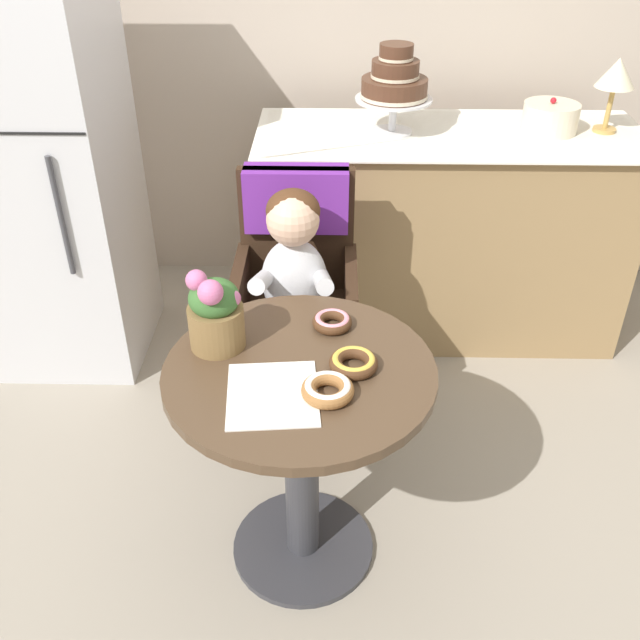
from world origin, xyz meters
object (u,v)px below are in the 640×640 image
Objects in this scene: wicker_chair at (296,264)px; donut_side at (328,389)px; cafe_table at (301,428)px; seated_child at (294,277)px; donut_front at (332,321)px; refrigerator at (37,161)px; round_layer_cake at (550,118)px; flower_vase at (215,311)px; table_lamp at (616,76)px; tiered_cake_stand at (395,83)px; donut_mid at (354,363)px.

donut_side is (0.12, -0.81, 0.10)m from wicker_chair.
seated_child is (-0.04, 0.54, 0.17)m from cafe_table.
wicker_chair is 0.16m from seated_child.
donut_front is 0.07× the size of refrigerator.
seated_child is 3.33× the size of round_layer_cake.
seated_child reaches higher than donut_front.
refrigerator is (-1.12, 1.21, 0.11)m from donut_side.
donut_side is at bearing -56.51° from cafe_table.
refrigerator is at bearing 133.67° from cafe_table.
flower_vase is 0.82× the size of table_lamp.
tiered_cake_stand is (0.36, 0.76, 0.42)m from seated_child.
wicker_chair is 7.24× the size of donut_side.
donut_front is 1.19m from tiered_cake_stand.
tiered_cake_stand is (0.31, 1.30, 0.59)m from cafe_table.
cafe_table is 5.46× the size of donut_side.
donut_side is at bearing -91.70° from donut_front.
table_lamp is 2.24m from refrigerator.
donut_mid is at bearing -15.50° from flower_vase.
seated_child reaches higher than wicker_chair.
refrigerator reaches higher than wicker_chair.
donut_side is (0.12, -0.65, 0.06)m from seated_child.
refrigerator is at bearing 132.84° from donut_side.
refrigerator reaches higher than flower_vase.
cafe_table is 0.71m from wicker_chair.
donut_side is (-0.07, -0.11, 0.00)m from donut_mid.
table_lamp is at bearing 41.73° from flower_vase.
flower_vase is at bearing -111.27° from wicker_chair.
round_layer_cake is at bearing 28.67° from wicker_chair.
round_layer_cake reaches higher than donut_mid.
donut_front is 1.46m from refrigerator.
tiered_cake_stand reaches higher than donut_side.
seated_child is 6.47× the size of donut_front.
flower_vase is at bearing 164.50° from donut_mid.
wicker_chair is 0.65m from flower_vase.
refrigerator reaches higher than seated_child.
seated_child is at bearing 94.74° from cafe_table.
seated_child is 5.69× the size of donut_mid.
donut_front is at bearing 106.16° from donut_mid.
round_layer_cake reaches higher than seated_child.
donut_front is 1.44m from round_layer_cake.
seated_child is at bearing 100.37° from donut_side.
refrigerator is (-1.99, -0.23, -0.11)m from round_layer_cake.
seated_child is 1.51m from table_lamp.
refrigerator is (-1.19, 1.10, 0.11)m from donut_mid.
donut_side is 0.39× the size of tiered_cake_stand.
table_lamp is at bearing 52.69° from donut_mid.
flower_vase is 0.14× the size of refrigerator.
donut_front is (0.13, -0.35, 0.06)m from seated_child.
cafe_table is 3.09× the size of flower_vase.
tiered_cake_stand is at bearing 80.49° from donut_side.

